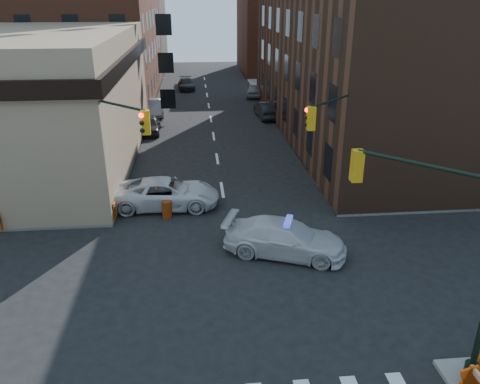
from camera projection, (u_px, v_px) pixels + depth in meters
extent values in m
plane|color=black|center=(237.00, 280.00, 19.92)|extent=(140.00, 140.00, 0.00)
cube|color=gray|center=(416.00, 103.00, 51.95)|extent=(34.00, 54.50, 0.15)
cube|color=#462A1C|center=(367.00, 49.00, 38.97)|extent=(14.00, 34.00, 14.00)
cube|color=brown|center=(97.00, 17.00, 72.21)|extent=(20.00, 18.00, 16.00)
cube|color=brown|center=(293.00, 31.00, 71.98)|extent=(16.00, 16.00, 12.00)
cylinder|color=black|center=(471.00, 370.00, 14.59)|extent=(0.44, 0.44, 0.50)
cylinder|color=black|center=(430.00, 166.00, 13.47)|extent=(3.27, 3.27, 0.12)
cube|color=#BF8C0C|center=(357.00, 166.00, 14.98)|extent=(0.35, 0.35, 1.05)
sphere|color=#FF0C05|center=(361.00, 154.00, 15.00)|extent=(0.22, 0.22, 0.22)
sphere|color=black|center=(360.00, 163.00, 15.13)|extent=(0.22, 0.22, 0.22)
sphere|color=black|center=(359.00, 173.00, 15.26)|extent=(0.22, 0.22, 0.22)
cylinder|color=black|center=(90.00, 147.00, 23.47)|extent=(0.20, 0.20, 8.00)
cylinder|color=black|center=(99.00, 214.00, 24.93)|extent=(0.44, 0.44, 0.50)
cylinder|color=black|center=(113.00, 104.00, 21.18)|extent=(3.27, 3.27, 0.12)
cube|color=#BF8C0C|center=(146.00, 122.00, 20.06)|extent=(0.35, 0.35, 1.05)
sphere|color=#FF0C05|center=(141.00, 115.00, 19.76)|extent=(0.22, 0.22, 0.22)
sphere|color=black|center=(142.00, 123.00, 19.89)|extent=(0.22, 0.22, 0.22)
sphere|color=black|center=(142.00, 130.00, 20.02)|extent=(0.22, 0.22, 0.22)
cylinder|color=black|center=(354.00, 140.00, 24.68)|extent=(0.20, 0.20, 8.00)
cylinder|color=black|center=(347.00, 204.00, 26.14)|extent=(0.44, 0.44, 0.50)
cylinder|color=black|center=(337.00, 99.00, 22.10)|extent=(3.27, 3.27, 0.12)
cube|color=#BF8C0C|center=(311.00, 118.00, 20.70)|extent=(0.35, 0.35, 1.05)
sphere|color=#FF0C05|center=(307.00, 110.00, 20.69)|extent=(0.22, 0.22, 0.22)
sphere|color=black|center=(307.00, 117.00, 20.82)|extent=(0.22, 0.22, 0.22)
sphere|color=black|center=(306.00, 124.00, 20.95)|extent=(0.22, 0.22, 0.22)
cylinder|color=black|center=(291.00, 107.00, 43.85)|extent=(0.24, 0.24, 2.60)
sphere|color=brown|center=(292.00, 85.00, 43.05)|extent=(3.00, 3.00, 3.00)
cylinder|color=black|center=(277.00, 91.00, 51.18)|extent=(0.24, 0.24, 2.60)
sphere|color=brown|center=(277.00, 72.00, 50.38)|extent=(3.00, 3.00, 3.00)
imported|color=silver|center=(285.00, 238.00, 21.62)|extent=(6.11, 4.12, 1.64)
imported|color=silver|center=(166.00, 193.00, 26.49)|extent=(6.05, 2.97, 1.65)
imported|color=black|center=(150.00, 125.00, 40.76)|extent=(1.87, 4.42, 1.49)
imported|color=gray|center=(155.00, 108.00, 46.83)|extent=(2.02, 4.77, 1.53)
imported|color=black|center=(186.00, 84.00, 59.53)|extent=(2.28, 4.93, 1.39)
imported|color=black|center=(267.00, 109.00, 45.85)|extent=(2.06, 5.00, 1.61)
imported|color=gray|center=(254.00, 91.00, 55.31)|extent=(2.22, 4.46, 1.46)
imported|color=black|center=(100.00, 207.00, 24.46)|extent=(0.68, 0.59, 1.56)
imported|color=black|center=(15.00, 207.00, 24.01)|extent=(1.15, 1.03, 1.95)
imported|color=#1D222B|center=(1.00, 183.00, 27.40)|extent=(1.05, 1.01, 1.76)
cylinder|color=#EE560B|center=(283.00, 241.00, 22.07)|extent=(0.62, 0.62, 0.96)
cylinder|color=#E5590A|center=(167.00, 209.00, 25.30)|extent=(0.69, 0.69, 0.96)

